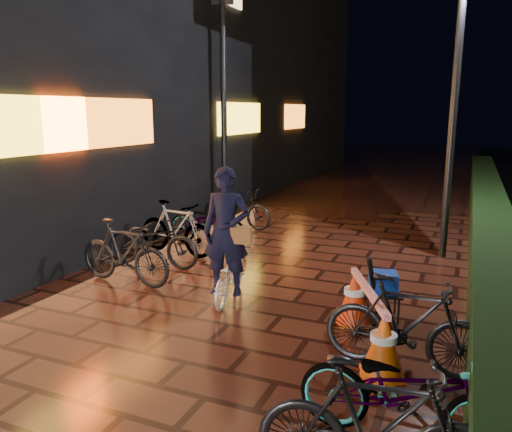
% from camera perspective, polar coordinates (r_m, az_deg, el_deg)
% --- Properties ---
extents(ground, '(80.00, 80.00, 0.00)m').
position_cam_1_polar(ground, '(6.00, -8.09, -16.21)').
color(ground, '#381911').
rests_on(ground, ground).
extents(hedge, '(0.70, 20.00, 1.00)m').
position_cam_1_polar(hedge, '(12.72, 24.91, 0.31)').
color(hedge, black).
rests_on(hedge, ground).
extents(storefront_block, '(12.09, 22.00, 9.00)m').
position_cam_1_polar(storefront_block, '(20.25, -15.04, 16.31)').
color(storefront_block, black).
rests_on(storefront_block, ground).
extents(lamp_post_hedge, '(0.50, 0.25, 5.35)m').
position_cam_1_polar(lamp_post_hedge, '(10.19, 21.71, 11.80)').
color(lamp_post_hedge, black).
rests_on(lamp_post_hedge, ground).
extents(lamp_post_sf, '(0.55, 0.23, 5.75)m').
position_cam_1_polar(lamp_post_sf, '(13.04, -3.71, 13.42)').
color(lamp_post_sf, black).
rests_on(lamp_post_sf, ground).
extents(cyclist, '(0.79, 1.49, 2.03)m').
position_cam_1_polar(cyclist, '(7.46, -3.27, -4.15)').
color(cyclist, white).
rests_on(cyclist, ground).
extents(traffic_barrier, '(1.12, 1.81, 0.75)m').
position_cam_1_polar(traffic_barrier, '(6.30, 12.60, -11.23)').
color(traffic_barrier, '#DD500B').
rests_on(traffic_barrier, ground).
extents(cart_assembly, '(0.60, 0.64, 0.96)m').
position_cam_1_polar(cart_assembly, '(7.08, 14.20, -7.64)').
color(cart_assembly, black).
rests_on(cart_assembly, ground).
extents(parked_bikes_storefront, '(2.10, 5.09, 1.08)m').
position_cam_1_polar(parked_bikes_storefront, '(10.17, -7.96, -1.34)').
color(parked_bikes_storefront, black).
rests_on(parked_bikes_storefront, ground).
extents(parked_bikes_hedge, '(1.98, 2.62, 1.08)m').
position_cam_1_polar(parked_bikes_hedge, '(4.81, 16.00, -17.15)').
color(parked_bikes_hedge, black).
rests_on(parked_bikes_hedge, ground).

